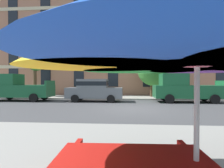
{
  "coord_description": "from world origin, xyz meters",
  "views": [
    {
      "loc": [
        -0.39,
        -11.16,
        1.66
      ],
      "look_at": [
        -1.51,
        3.2,
        1.4
      ],
      "focal_mm": 30.28,
      "sensor_mm": 36.0,
      "label": 1
    }
  ],
  "objects_px": {
    "street_tree_middle": "(153,70)",
    "patio_umbrella": "(197,42)",
    "pickup_green": "(18,88)",
    "pickup_green_midblock": "(185,89)",
    "street_tree_left": "(35,62)",
    "sedan_gray": "(94,89)"
  },
  "relations": [
    {
      "from": "sedan_gray",
      "to": "street_tree_left",
      "type": "distance_m",
      "value": 7.9
    },
    {
      "from": "street_tree_middle",
      "to": "patio_umbrella",
      "type": "xyz_separation_m",
      "value": [
        -1.79,
        -16.31,
        -0.6
      ]
    },
    {
      "from": "sedan_gray",
      "to": "street_tree_middle",
      "type": "relative_size",
      "value": 1.06
    },
    {
      "from": "sedan_gray",
      "to": "street_tree_middle",
      "type": "distance_m",
      "value": 6.54
    },
    {
      "from": "street_tree_left",
      "to": "patio_umbrella",
      "type": "distance_m",
      "value": 19.06
    },
    {
      "from": "pickup_green",
      "to": "street_tree_middle",
      "type": "distance_m",
      "value": 12.16
    },
    {
      "from": "sedan_gray",
      "to": "pickup_green_midblock",
      "type": "bearing_deg",
      "value": 0.0
    },
    {
      "from": "pickup_green",
      "to": "street_tree_left",
      "type": "distance_m",
      "value": 4.27
    },
    {
      "from": "pickup_green",
      "to": "patio_umbrella",
      "type": "distance_m",
      "value": 16.02
    },
    {
      "from": "sedan_gray",
      "to": "patio_umbrella",
      "type": "relative_size",
      "value": 1.1
    },
    {
      "from": "street_tree_middle",
      "to": "patio_umbrella",
      "type": "relative_size",
      "value": 1.03
    },
    {
      "from": "sedan_gray",
      "to": "pickup_green_midblock",
      "type": "distance_m",
      "value": 7.03
    },
    {
      "from": "street_tree_left",
      "to": "patio_umbrella",
      "type": "relative_size",
      "value": 1.12
    },
    {
      "from": "pickup_green",
      "to": "pickup_green_midblock",
      "type": "bearing_deg",
      "value": 0.0
    },
    {
      "from": "pickup_green",
      "to": "street_tree_middle",
      "type": "height_order",
      "value": "street_tree_middle"
    },
    {
      "from": "street_tree_left",
      "to": "patio_umbrella",
      "type": "height_order",
      "value": "street_tree_left"
    },
    {
      "from": "street_tree_middle",
      "to": "pickup_green_midblock",
      "type": "bearing_deg",
      "value": -62.71
    },
    {
      "from": "street_tree_middle",
      "to": "sedan_gray",
      "type": "bearing_deg",
      "value": -145.02
    },
    {
      "from": "patio_umbrella",
      "to": "pickup_green",
      "type": "bearing_deg",
      "value": 127.39
    },
    {
      "from": "sedan_gray",
      "to": "street_tree_left",
      "type": "xyz_separation_m",
      "value": [
        -6.62,
        3.47,
        2.55
      ]
    },
    {
      "from": "street_tree_left",
      "to": "street_tree_middle",
      "type": "height_order",
      "value": "street_tree_left"
    },
    {
      "from": "pickup_green_midblock",
      "to": "street_tree_left",
      "type": "relative_size",
      "value": 1.14
    }
  ]
}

